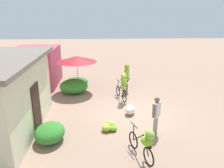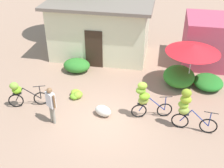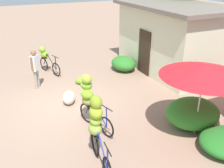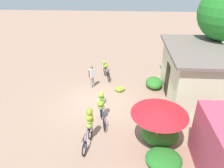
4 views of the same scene
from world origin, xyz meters
name	(u,v)px [view 1 (image 1 of 4)]	position (x,y,z in m)	size (l,w,h in m)	color
ground_plane	(135,112)	(0.00, 0.00, 0.00)	(60.00, 60.00, 0.00)	#9A7863
shop_pink	(36,66)	(4.65, 5.97, 1.23)	(3.20, 2.80, 2.46)	#B3435D
hedge_bush_front_left	(50,133)	(-2.27, 3.61, 0.33)	(1.37, 1.11, 0.66)	#2F7A2A
hedge_bush_front_right	(74,86)	(2.85, 3.31, 0.42)	(1.46, 1.68, 0.84)	#2F7F26
hedge_bush_mid	(77,82)	(4.21, 3.30, 0.27)	(1.35, 1.49, 0.53)	#247325
market_umbrella	(77,59)	(3.25, 3.08, 2.00)	(2.38, 2.38, 2.18)	beige
bicycle_leftmost	(145,142)	(-3.62, 0.24, 0.71)	(1.57, 0.69, 1.22)	black
bicycle_near_pile	(123,85)	(1.47, 0.48, 0.94)	(1.61, 0.59, 1.62)	black
bicycle_center_loaded	(127,76)	(3.04, 0.09, 0.99)	(1.68, 0.43, 1.74)	black
banana_pile_on_ground	(110,127)	(-1.60, 1.31, 0.15)	(0.75, 0.76, 0.34)	#95B930
produce_sack	(130,110)	(-0.15, 0.28, 0.22)	(0.70, 0.44, 0.44)	silver
person_vendor	(156,112)	(-1.97, -0.51, 0.97)	(0.48, 0.40, 1.58)	gray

